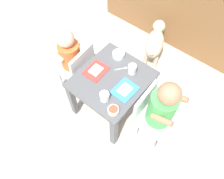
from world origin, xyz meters
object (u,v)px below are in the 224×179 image
Objects in this scene: veggie_bowl_near at (119,54)px; spoon_by_left_tray at (122,69)px; seated_child_left at (71,55)px; seated_child_right at (161,108)px; food_tray_right at (125,90)px; cereal_bowl_left_side at (113,110)px; water_cup_right at (105,97)px; food_tray_left at (96,71)px; water_cup_left at (132,70)px; dining_table at (112,85)px; dog at (155,42)px.

spoon_by_left_tray is (0.10, -0.08, -0.02)m from veggie_bowl_near.
seated_child_left is 0.82m from seated_child_right.
food_tray_right is 0.19m from cereal_bowl_left_side.
seated_child_right reaches higher than water_cup_right.
food_tray_left is 0.20m from spoon_by_left_tray.
water_cup_right is at bearing 160.62° from cereal_bowl_left_side.
water_cup_left is 0.08m from spoon_by_left_tray.
dining_table is 0.83× the size of seated_child_left.
food_tray_left and food_tray_right have the same top height.
seated_child_left is 0.61m from cereal_bowl_left_side.
dog is (-0.05, 0.72, -0.13)m from dining_table.
veggie_bowl_near reaches higher than spoon_by_left_tray.
veggie_bowl_near is at bearing 159.80° from seated_child_right.
dining_table is 5.69× the size of veggie_bowl_near.
water_cup_right reaches higher than dog.
seated_child_left is 9.73× the size of water_cup_right.
water_cup_left is at bearing -19.26° from veggie_bowl_near.
spoon_by_left_tray is (-0.07, -0.02, -0.03)m from water_cup_left.
seated_child_left is 8.89× the size of water_cup_left.
veggie_bowl_near is (-0.05, -0.52, 0.23)m from dog.
food_tray_left is at bearing -180.00° from food_tray_right.
dog is at bearing 97.75° from water_cup_right.
water_cup_right is at bearing -67.13° from dining_table.
spoon_by_left_tray is (0.00, 0.12, 0.09)m from dining_table.
food_tray_right is at bearing -172.42° from seated_child_right.
dog is at bearing 102.46° from water_cup_left.
seated_child_right is at bearing 43.47° from cereal_bowl_left_side.
water_cup_left is 0.77× the size of veggie_bowl_near.
water_cup_right is 0.70× the size of veggie_bowl_near.
food_tray_right is at bearing -70.24° from water_cup_left.
water_cup_left reaches higher than cereal_bowl_left_side.
food_tray_left is 1.88× the size of veggie_bowl_near.
water_cup_right is 0.88× the size of cereal_bowl_left_side.
food_tray_left is at bearing -143.08° from water_cup_left.
food_tray_right reaches higher than dog.
food_tray_left is 0.36m from cereal_bowl_left_side.
seated_child_right reaches higher than cereal_bowl_left_side.
seated_child_right is 0.42m from spoon_by_left_tray.
seated_child_left reaches higher than water_cup_left.
cereal_bowl_left_side is 0.89× the size of spoon_by_left_tray.
water_cup_right is (-0.34, -0.18, 0.02)m from seated_child_right.
seated_child_right is 0.87m from dog.
dog is at bearing 83.39° from food_tray_left.
water_cup_right reaches higher than spoon_by_left_tray.
spoon_by_left_tray is (-0.13, 0.14, -0.00)m from food_tray_right.
spoon_by_left_tray is (0.41, 0.14, 0.02)m from seated_child_left.
dining_table is at bearing -86.01° from dog.
dog is 6.49× the size of water_cup_right.
food_tray_right is (0.27, 0.00, -0.00)m from food_tray_left.
seated_child_left is at bearing 179.90° from food_tray_right.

